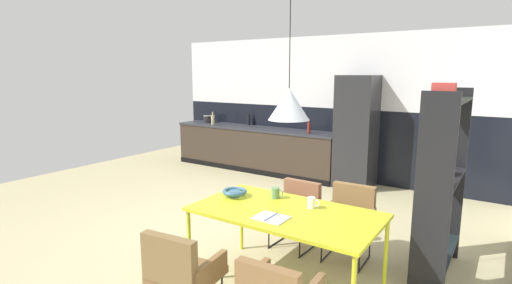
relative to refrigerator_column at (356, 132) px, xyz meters
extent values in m
plane|color=tan|center=(-0.78, -3.08, -0.96)|extent=(9.10, 9.10, 0.00)
cube|color=black|center=(-0.78, 0.36, -0.30)|extent=(6.54, 0.12, 1.32)
cube|color=silver|center=(-0.78, 0.36, 1.01)|extent=(6.54, 0.12, 1.32)
cube|color=#33291F|center=(-2.12, 0.00, -0.54)|extent=(3.57, 0.60, 0.84)
cube|color=#2C2D33|center=(-2.12, 0.00, -0.10)|extent=(3.60, 0.63, 0.04)
cube|color=black|center=(-2.12, -0.30, -0.91)|extent=(3.57, 0.01, 0.10)
cube|color=#232326|center=(0.00, 0.00, 0.00)|extent=(0.62, 0.60, 1.93)
cube|color=gold|center=(0.60, -3.53, -0.24)|extent=(1.67, 0.92, 0.03)
cylinder|color=gold|center=(-0.19, -3.11, -0.61)|extent=(0.04, 0.04, 0.71)
cylinder|color=gold|center=(1.40, -3.11, -0.61)|extent=(0.04, 0.04, 0.71)
cylinder|color=#BCCB28|center=(-0.19, -3.95, -0.61)|extent=(0.04, 0.04, 0.71)
cube|color=brown|center=(0.88, -2.71, -0.57)|extent=(0.50, 0.48, 0.06)
cube|color=brown|center=(0.88, -2.51, -0.36)|extent=(0.46, 0.10, 0.36)
cube|color=brown|center=(1.10, -2.70, -0.47)|extent=(0.07, 0.42, 0.14)
cube|color=brown|center=(0.66, -2.72, -0.47)|extent=(0.07, 0.42, 0.14)
cylinder|color=black|center=(1.09, -2.89, -0.78)|extent=(0.02, 0.02, 0.37)
cylinder|color=black|center=(0.69, -2.91, -0.78)|extent=(0.02, 0.02, 0.37)
cylinder|color=black|center=(1.08, -2.51, -0.78)|extent=(0.02, 0.02, 0.37)
cylinder|color=black|center=(0.68, -2.53, -0.78)|extent=(0.02, 0.02, 0.37)
cylinder|color=black|center=(1.08, -2.70, -0.96)|extent=(0.03, 0.41, 0.02)
cylinder|color=black|center=(0.68, -2.72, -0.96)|extent=(0.03, 0.41, 0.02)
cube|color=brown|center=(0.78, -4.30, -0.46)|extent=(0.07, 0.42, 0.14)
cube|color=brown|center=(0.26, -2.75, -0.56)|extent=(0.50, 0.48, 0.06)
cube|color=brown|center=(0.27, -2.55, -0.38)|extent=(0.46, 0.10, 0.31)
cube|color=brown|center=(0.48, -2.76, -0.46)|extent=(0.07, 0.42, 0.14)
cube|color=brown|center=(0.04, -2.74, -0.46)|extent=(0.07, 0.42, 0.14)
cylinder|color=black|center=(0.46, -2.95, -0.78)|extent=(0.02, 0.02, 0.37)
cylinder|color=black|center=(0.06, -2.93, -0.78)|extent=(0.02, 0.02, 0.37)
cylinder|color=black|center=(0.47, -2.57, -0.78)|extent=(0.02, 0.02, 0.37)
cylinder|color=black|center=(0.07, -2.55, -0.78)|extent=(0.02, 0.02, 0.37)
cylinder|color=black|center=(0.46, -2.76, -0.96)|extent=(0.03, 0.41, 0.02)
cylinder|color=black|center=(0.06, -2.74, -0.96)|extent=(0.03, 0.41, 0.02)
cube|color=brown|center=(0.23, -4.42, -0.55)|extent=(0.53, 0.51, 0.06)
cube|color=brown|center=(0.26, -4.62, -0.33)|extent=(0.46, 0.13, 0.36)
cube|color=brown|center=(0.02, -4.45, -0.45)|extent=(0.10, 0.42, 0.14)
cube|color=brown|center=(0.45, -4.40, -0.45)|extent=(0.10, 0.42, 0.14)
cylinder|color=black|center=(0.01, -4.26, -0.77)|extent=(0.02, 0.02, 0.39)
cylinder|color=#33607F|center=(-0.02, -3.45, -0.19)|extent=(0.11, 0.11, 0.06)
torus|color=#345B7B|center=(-0.02, -3.45, -0.17)|extent=(0.25, 0.25, 0.04)
cube|color=white|center=(0.52, -3.76, -0.22)|extent=(0.14, 0.22, 0.01)
cube|color=white|center=(0.66, -3.76, -0.22)|extent=(0.14, 0.22, 0.01)
cube|color=#334C8C|center=(0.59, -3.76, -0.21)|extent=(0.01, 0.23, 0.00)
cylinder|color=#5B8456|center=(0.34, -3.27, -0.17)|extent=(0.08, 0.08, 0.11)
torus|color=#5B8456|center=(0.40, -3.27, -0.16)|extent=(0.07, 0.01, 0.07)
cylinder|color=white|center=(0.76, -3.34, -0.17)|extent=(0.07, 0.07, 0.10)
torus|color=white|center=(0.81, -3.34, -0.17)|extent=(0.07, 0.01, 0.07)
cylinder|color=black|center=(-3.39, 0.06, -0.01)|extent=(0.21, 0.21, 0.15)
cylinder|color=gray|center=(-3.39, 0.06, 0.07)|extent=(0.21, 0.21, 0.01)
sphere|color=black|center=(-3.39, 0.06, 0.09)|extent=(0.02, 0.02, 0.02)
cylinder|color=maroon|center=(-0.83, -0.14, 0.02)|extent=(0.06, 0.06, 0.20)
cylinder|color=maroon|center=(-0.83, -0.14, 0.15)|extent=(0.03, 0.03, 0.08)
cylinder|color=tan|center=(-3.08, -0.15, 0.02)|extent=(0.07, 0.07, 0.20)
cylinder|color=tan|center=(-3.08, -0.15, 0.15)|extent=(0.03, 0.03, 0.07)
cylinder|color=black|center=(-2.40, 0.21, 0.02)|extent=(0.06, 0.06, 0.22)
cylinder|color=black|center=(-2.40, 0.21, 0.17)|extent=(0.03, 0.03, 0.07)
cube|color=black|center=(1.72, -2.01, -0.05)|extent=(0.30, 0.03, 1.82)
cube|color=black|center=(1.72, -2.99, -0.05)|extent=(0.30, 0.03, 1.82)
cube|color=black|center=(1.72, -2.50, -0.71)|extent=(0.30, 0.96, 0.02)
cube|color=#334C8C|center=(1.72, -2.78, -0.60)|extent=(0.18, 0.10, 0.21)
cube|color=black|center=(1.72, -2.50, 0.02)|extent=(0.30, 0.96, 0.02)
cube|color=#262628|center=(1.72, -2.41, 0.10)|extent=(0.18, 0.10, 0.14)
cube|color=black|center=(1.72, -2.50, 0.75)|extent=(0.30, 0.96, 0.02)
cube|color=#B73833|center=(1.72, -2.87, 0.84)|extent=(0.18, 0.10, 0.15)
cylinder|color=black|center=(0.60, -3.49, 1.25)|extent=(0.01, 0.01, 0.76)
cone|color=silver|center=(0.60, -3.49, 0.73)|extent=(0.36, 0.36, 0.27)
camera|label=1|loc=(2.22, -6.43, 1.00)|focal=27.16mm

